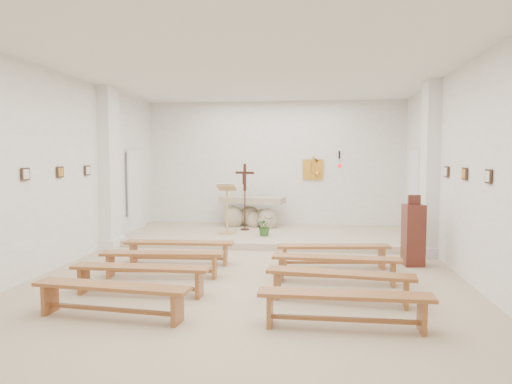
# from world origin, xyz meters

# --- Properties ---
(ground) EXTENTS (7.00, 10.00, 0.00)m
(ground) POSITION_xyz_m (0.00, 0.00, 0.00)
(ground) COLOR tan
(ground) RESTS_ON ground
(wall_left) EXTENTS (0.02, 10.00, 3.50)m
(wall_left) POSITION_xyz_m (-3.49, 0.00, 1.75)
(wall_left) COLOR white
(wall_left) RESTS_ON ground
(wall_right) EXTENTS (0.02, 10.00, 3.50)m
(wall_right) POSITION_xyz_m (3.49, 0.00, 1.75)
(wall_right) COLOR white
(wall_right) RESTS_ON ground
(wall_back) EXTENTS (7.00, 0.02, 3.50)m
(wall_back) POSITION_xyz_m (0.00, 4.99, 1.75)
(wall_back) COLOR white
(wall_back) RESTS_ON ground
(ceiling) EXTENTS (7.00, 10.00, 0.02)m
(ceiling) POSITION_xyz_m (0.00, 0.00, 3.49)
(ceiling) COLOR silver
(ceiling) RESTS_ON wall_back
(sanctuary_platform) EXTENTS (6.98, 3.00, 0.15)m
(sanctuary_platform) POSITION_xyz_m (0.00, 3.50, 0.07)
(sanctuary_platform) COLOR #BFB092
(sanctuary_platform) RESTS_ON ground
(pilaster_left) EXTENTS (0.26, 0.55, 3.50)m
(pilaster_left) POSITION_xyz_m (-3.37, 2.00, 1.75)
(pilaster_left) COLOR white
(pilaster_left) RESTS_ON ground
(pilaster_right) EXTENTS (0.26, 0.55, 3.50)m
(pilaster_right) POSITION_xyz_m (3.37, 2.00, 1.75)
(pilaster_right) COLOR white
(pilaster_right) RESTS_ON ground
(gold_wall_relief) EXTENTS (0.55, 0.04, 0.55)m
(gold_wall_relief) POSITION_xyz_m (1.05, 4.96, 1.65)
(gold_wall_relief) COLOR gold
(gold_wall_relief) RESTS_ON wall_back
(sanctuary_lamp) EXTENTS (0.11, 0.36, 0.44)m
(sanctuary_lamp) POSITION_xyz_m (1.75, 4.71, 1.81)
(sanctuary_lamp) COLOR black
(sanctuary_lamp) RESTS_ON wall_back
(station_frame_left_front) EXTENTS (0.03, 0.20, 0.20)m
(station_frame_left_front) POSITION_xyz_m (-3.47, -0.80, 1.72)
(station_frame_left_front) COLOR #382418
(station_frame_left_front) RESTS_ON wall_left
(station_frame_left_mid) EXTENTS (0.03, 0.20, 0.20)m
(station_frame_left_mid) POSITION_xyz_m (-3.47, 0.20, 1.72)
(station_frame_left_mid) COLOR #382418
(station_frame_left_mid) RESTS_ON wall_left
(station_frame_left_rear) EXTENTS (0.03, 0.20, 0.20)m
(station_frame_left_rear) POSITION_xyz_m (-3.47, 1.20, 1.72)
(station_frame_left_rear) COLOR #382418
(station_frame_left_rear) RESTS_ON wall_left
(station_frame_right_front) EXTENTS (0.03, 0.20, 0.20)m
(station_frame_right_front) POSITION_xyz_m (3.47, -0.80, 1.72)
(station_frame_right_front) COLOR #382418
(station_frame_right_front) RESTS_ON wall_right
(station_frame_right_mid) EXTENTS (0.03, 0.20, 0.20)m
(station_frame_right_mid) POSITION_xyz_m (3.47, 0.20, 1.72)
(station_frame_right_mid) COLOR #382418
(station_frame_right_mid) RESTS_ON wall_right
(station_frame_right_rear) EXTENTS (0.03, 0.20, 0.20)m
(station_frame_right_rear) POSITION_xyz_m (3.47, 1.20, 1.72)
(station_frame_right_rear) COLOR #382418
(station_frame_right_rear) RESTS_ON wall_right
(radiator_left) EXTENTS (0.10, 0.85, 0.52)m
(radiator_left) POSITION_xyz_m (-3.43, 2.70, 0.27)
(radiator_left) COLOR silver
(radiator_left) RESTS_ON ground
(radiator_right) EXTENTS (0.10, 0.85, 0.52)m
(radiator_right) POSITION_xyz_m (3.43, 2.70, 0.27)
(radiator_right) COLOR silver
(radiator_right) RESTS_ON ground
(altar) EXTENTS (1.77, 0.94, 0.86)m
(altar) POSITION_xyz_m (-0.55, 4.40, 0.48)
(altar) COLOR beige
(altar) RESTS_ON sanctuary_platform
(lectern) EXTENTS (0.46, 0.39, 1.22)m
(lectern) POSITION_xyz_m (-1.00, 3.22, 0.75)
(lectern) COLOR tan
(lectern) RESTS_ON sanctuary_platform
(crucifix_stand) EXTENTS (0.49, 0.22, 1.67)m
(crucifix_stand) POSITION_xyz_m (-0.65, 3.79, 1.12)
(crucifix_stand) COLOR #371A11
(crucifix_stand) RESTS_ON sanctuary_platform
(potted_plant) EXTENTS (0.49, 0.45, 0.46)m
(potted_plant) POSITION_xyz_m (-0.05, 3.00, 0.38)
(potted_plant) COLOR #305A24
(potted_plant) RESTS_ON sanctuary_platform
(donation_pedestal) EXTENTS (0.39, 0.39, 1.30)m
(donation_pedestal) POSITION_xyz_m (2.88, 1.05, 0.57)
(donation_pedestal) COLOR #542118
(donation_pedestal) RESTS_ON ground
(bench_left_front) EXTENTS (2.02, 0.43, 0.42)m
(bench_left_front) POSITION_xyz_m (-1.42, 0.63, 0.32)
(bench_left_front) COLOR brown
(bench_left_front) RESTS_ON ground
(bench_right_front) EXTENTS (2.03, 0.57, 0.42)m
(bench_right_front) POSITION_xyz_m (1.42, 0.63, 0.32)
(bench_right_front) COLOR brown
(bench_right_front) RESTS_ON ground
(bench_left_second) EXTENTS (2.03, 0.51, 0.42)m
(bench_left_second) POSITION_xyz_m (-1.42, -0.33, 0.32)
(bench_left_second) COLOR brown
(bench_left_second) RESTS_ON ground
(bench_right_second) EXTENTS (2.02, 0.41, 0.42)m
(bench_right_second) POSITION_xyz_m (1.42, -0.33, 0.32)
(bench_right_second) COLOR brown
(bench_right_second) RESTS_ON ground
(bench_left_third) EXTENTS (2.01, 0.32, 0.42)m
(bench_left_third) POSITION_xyz_m (-1.42, -1.29, 0.32)
(bench_left_third) COLOR brown
(bench_left_third) RESTS_ON ground
(bench_right_third) EXTENTS (2.03, 0.57, 0.42)m
(bench_right_third) POSITION_xyz_m (1.42, -1.29, 0.32)
(bench_right_third) COLOR brown
(bench_right_third) RESTS_ON ground
(bench_left_fourth) EXTENTS (2.03, 0.51, 0.42)m
(bench_left_fourth) POSITION_xyz_m (-1.42, -2.25, 0.32)
(bench_left_fourth) COLOR brown
(bench_left_fourth) RESTS_ON ground
(bench_right_fourth) EXTENTS (2.01, 0.32, 0.42)m
(bench_right_fourth) POSITION_xyz_m (1.42, -2.25, 0.32)
(bench_right_fourth) COLOR brown
(bench_right_fourth) RESTS_ON ground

